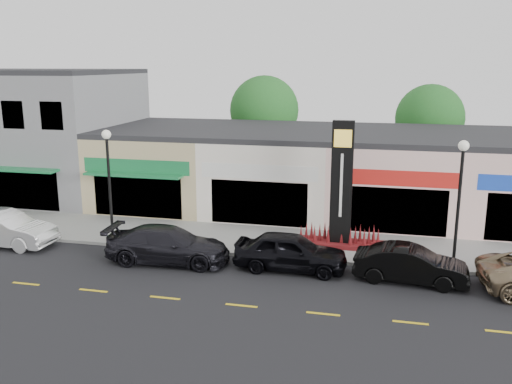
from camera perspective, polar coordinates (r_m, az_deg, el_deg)
ground at (r=23.01m, az=0.35°, el=-8.77°), size 120.00×120.00×0.00m
sidewalk at (r=26.98m, az=2.39°, el=-5.22°), size 52.00×4.30×0.15m
curb at (r=24.89m, az=1.42°, el=-6.83°), size 52.00×0.20×0.15m
building_grey_2story at (r=39.69m, az=-22.04°, el=5.85°), size 12.00×10.95×8.30m
shop_beige at (r=35.40m, az=-9.05°, el=3.00°), size 7.00×10.85×4.80m
shop_cream at (r=33.44m, az=2.16°, el=2.55°), size 7.00×10.01×4.80m
shop_pink_w at (r=32.88m, az=14.23°, el=1.96°), size 7.00×10.01×4.80m
tree_rear_west at (r=41.36m, az=0.88°, el=8.59°), size 5.20×5.20×7.83m
tree_rear_mid at (r=40.61m, az=17.82°, el=7.39°), size 4.80×4.80×7.29m
lamp_west_near at (r=27.02m, az=-15.23°, el=1.81°), size 0.44×0.44×5.47m
lamp_east_near at (r=24.10m, az=20.65°, el=0.05°), size 0.44×0.44×5.47m
pylon_sign at (r=25.85m, az=8.92°, el=-1.12°), size 4.20×1.30×6.00m
car_white_van at (r=29.07m, az=-25.02°, el=-3.54°), size 1.91×5.17×1.69m
car_dark_sedan at (r=24.54m, az=-9.25°, el=-5.51°), size 2.53×5.64×1.61m
car_black_sedan at (r=23.38m, az=3.66°, el=-6.27°), size 2.00×4.85×1.64m
car_black_conv at (r=22.96m, az=15.97°, el=-7.36°), size 1.99×4.64×1.49m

